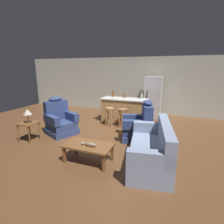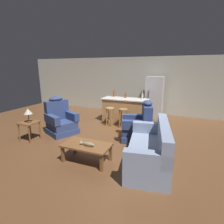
{
  "view_description": "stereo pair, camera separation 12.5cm",
  "coord_description": "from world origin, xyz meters",
  "px_view_note": "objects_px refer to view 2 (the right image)",
  "views": [
    {
      "loc": [
        1.99,
        -5.08,
        2.1
      ],
      "look_at": [
        0.05,
        -0.1,
        0.75
      ],
      "focal_mm": 28.0,
      "sensor_mm": 36.0,
      "label": 1
    },
    {
      "loc": [
        2.1,
        -5.03,
        2.1
      ],
      "look_at": [
        0.05,
        -0.1,
        0.75
      ],
      "focal_mm": 28.0,
      "sensor_mm": 36.0,
      "label": 2
    }
  ],
  "objects_px": {
    "fish_figurine": "(87,144)",
    "bottle_wine_dark": "(125,96)",
    "refrigerator": "(154,97)",
    "table_lamp": "(28,112)",
    "bottle_tall_green": "(142,96)",
    "recliner_near_island": "(139,126)",
    "bar_stool_left": "(110,113)",
    "bar_stool_right": "(123,115)",
    "kitchen_island": "(125,110)",
    "bottle_short_amber": "(114,94)",
    "coffee_table": "(87,147)",
    "couch": "(151,150)",
    "recliner_near_lamp": "(61,120)",
    "end_table": "(29,125)"
  },
  "relations": [
    {
      "from": "couch",
      "to": "table_lamp",
      "type": "bearing_deg",
      "value": -9.29
    },
    {
      "from": "refrigerator",
      "to": "bottle_tall_green",
      "type": "height_order",
      "value": "refrigerator"
    },
    {
      "from": "couch",
      "to": "bar_stool_left",
      "type": "xyz_separation_m",
      "value": [
        -1.9,
        2.14,
        0.13
      ]
    },
    {
      "from": "fish_figurine",
      "to": "bottle_wine_dark",
      "type": "xyz_separation_m",
      "value": [
        -0.26,
        3.44,
        0.57
      ]
    },
    {
      "from": "couch",
      "to": "end_table",
      "type": "bearing_deg",
      "value": -9.55
    },
    {
      "from": "coffee_table",
      "to": "end_table",
      "type": "xyz_separation_m",
      "value": [
        -2.21,
        0.43,
        0.1
      ]
    },
    {
      "from": "bottle_wine_dark",
      "to": "bottle_tall_green",
      "type": "bearing_deg",
      "value": -8.06
    },
    {
      "from": "kitchen_island",
      "to": "coffee_table",
      "type": "bearing_deg",
      "value": -87.07
    },
    {
      "from": "recliner_near_lamp",
      "to": "recliner_near_island",
      "type": "distance_m",
      "value": 2.56
    },
    {
      "from": "kitchen_island",
      "to": "bottle_wine_dark",
      "type": "height_order",
      "value": "bottle_wine_dark"
    },
    {
      "from": "bar_stool_left",
      "to": "bar_stool_right",
      "type": "xyz_separation_m",
      "value": [
        0.51,
        0.0,
        0.0
      ]
    },
    {
      "from": "fish_figurine",
      "to": "recliner_near_island",
      "type": "bearing_deg",
      "value": 68.15
    },
    {
      "from": "bar_stool_right",
      "to": "table_lamp",
      "type": "bearing_deg",
      "value": -134.52
    },
    {
      "from": "recliner_near_island",
      "to": "kitchen_island",
      "type": "distance_m",
      "value": 1.77
    },
    {
      "from": "recliner_near_island",
      "to": "bar_stool_left",
      "type": "xyz_separation_m",
      "value": [
        -1.31,
        0.87,
        0.05
      ]
    },
    {
      "from": "recliner_near_lamp",
      "to": "kitchen_island",
      "type": "xyz_separation_m",
      "value": [
        1.58,
        1.96,
        0.06
      ]
    },
    {
      "from": "fish_figurine",
      "to": "end_table",
      "type": "relative_size",
      "value": 0.61
    },
    {
      "from": "recliner_near_lamp",
      "to": "table_lamp",
      "type": "distance_m",
      "value": 1.06
    },
    {
      "from": "recliner_near_island",
      "to": "couch",
      "type": "bearing_deg",
      "value": 97.98
    },
    {
      "from": "couch",
      "to": "kitchen_island",
      "type": "height_order",
      "value": "kitchen_island"
    },
    {
      "from": "coffee_table",
      "to": "refrigerator",
      "type": "height_order",
      "value": "refrigerator"
    },
    {
      "from": "bar_stool_left",
      "to": "bottle_wine_dark",
      "type": "relative_size",
      "value": 3.19
    },
    {
      "from": "bottle_tall_green",
      "to": "fish_figurine",
      "type": "bearing_deg",
      "value": -97.45
    },
    {
      "from": "kitchen_island",
      "to": "bar_stool_left",
      "type": "xyz_separation_m",
      "value": [
        -0.37,
        -0.63,
        -0.01
      ]
    },
    {
      "from": "fish_figurine",
      "to": "table_lamp",
      "type": "height_order",
      "value": "table_lamp"
    },
    {
      "from": "refrigerator",
      "to": "table_lamp",
      "type": "bearing_deg",
      "value": -126.13
    },
    {
      "from": "table_lamp",
      "to": "bar_stool_left",
      "type": "bearing_deg",
      "value": 53.18
    },
    {
      "from": "bottle_tall_green",
      "to": "recliner_near_island",
      "type": "bearing_deg",
      "value": -79.69
    },
    {
      "from": "recliner_near_lamp",
      "to": "couch",
      "type": "bearing_deg",
      "value": 10.32
    },
    {
      "from": "end_table",
      "to": "bottle_short_amber",
      "type": "distance_m",
      "value": 3.45
    },
    {
      "from": "end_table",
      "to": "coffee_table",
      "type": "bearing_deg",
      "value": -10.93
    },
    {
      "from": "table_lamp",
      "to": "bar_stool_left",
      "type": "height_order",
      "value": "table_lamp"
    },
    {
      "from": "kitchen_island",
      "to": "recliner_near_island",
      "type": "bearing_deg",
      "value": -57.82
    },
    {
      "from": "couch",
      "to": "kitchen_island",
      "type": "bearing_deg",
      "value": -71.08
    },
    {
      "from": "bottle_tall_green",
      "to": "bottle_wine_dark",
      "type": "height_order",
      "value": "bottle_tall_green"
    },
    {
      "from": "recliner_near_island",
      "to": "kitchen_island",
      "type": "relative_size",
      "value": 0.67
    },
    {
      "from": "bottle_short_amber",
      "to": "bottle_wine_dark",
      "type": "relative_size",
      "value": 1.49
    },
    {
      "from": "recliner_near_island",
      "to": "bottle_wine_dark",
      "type": "xyz_separation_m",
      "value": [
        -0.98,
        1.65,
        0.61
      ]
    },
    {
      "from": "bottle_wine_dark",
      "to": "kitchen_island",
      "type": "bearing_deg",
      "value": -75.58
    },
    {
      "from": "end_table",
      "to": "recliner_near_lamp",
      "type": "bearing_deg",
      "value": 60.97
    },
    {
      "from": "couch",
      "to": "table_lamp",
      "type": "distance_m",
      "value": 3.58
    },
    {
      "from": "end_table",
      "to": "kitchen_island",
      "type": "relative_size",
      "value": 0.31
    },
    {
      "from": "end_table",
      "to": "bar_stool_left",
      "type": "xyz_separation_m",
      "value": [
        1.68,
        2.17,
        0.01
      ]
    },
    {
      "from": "bar_stool_right",
      "to": "bottle_wine_dark",
      "type": "bearing_deg",
      "value": 103.27
    },
    {
      "from": "kitchen_island",
      "to": "end_table",
      "type": "bearing_deg",
      "value": -126.12
    },
    {
      "from": "bar_stool_left",
      "to": "refrigerator",
      "type": "bearing_deg",
      "value": 54.71
    },
    {
      "from": "bar_stool_left",
      "to": "recliner_near_lamp",
      "type": "bearing_deg",
      "value": -132.28
    },
    {
      "from": "coffee_table",
      "to": "table_lamp",
      "type": "relative_size",
      "value": 2.68
    },
    {
      "from": "recliner_near_island",
      "to": "bar_stool_left",
      "type": "bearing_deg",
      "value": -50.41
    },
    {
      "from": "end_table",
      "to": "table_lamp",
      "type": "relative_size",
      "value": 1.37
    }
  ]
}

